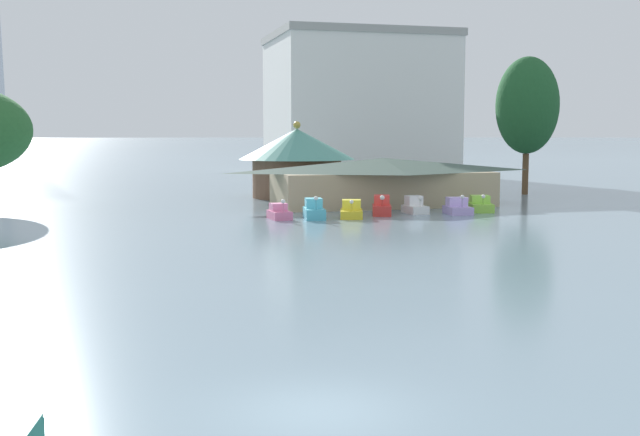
{
  "coord_description": "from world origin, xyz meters",
  "views": [
    {
      "loc": [
        -4.13,
        -15.79,
        6.07
      ],
      "look_at": [
        4.95,
        18.61,
        2.15
      ],
      "focal_mm": 43.42,
      "sensor_mm": 36.0,
      "label": 1
    }
  ],
  "objects_px": {
    "pedal_boat_cyan": "(314,211)",
    "pedal_boat_lavender": "(458,207)",
    "shoreline_tree_right": "(527,106)",
    "boathouse": "(383,181)",
    "pedal_boat_lime": "(480,205)",
    "background_building_block": "(358,105)",
    "pedal_boat_pink": "(279,213)",
    "pedal_boat_red": "(382,207)",
    "green_roof_pavilion": "(297,159)",
    "pedal_boat_yellow": "(351,211)",
    "pedal_boat_white": "(415,206)"
  },
  "relations": [
    {
      "from": "pedal_boat_cyan",
      "to": "pedal_boat_lavender",
      "type": "distance_m",
      "value": 11.25
    },
    {
      "from": "pedal_boat_lavender",
      "to": "shoreline_tree_right",
      "type": "distance_m",
      "value": 22.6
    },
    {
      "from": "boathouse",
      "to": "pedal_boat_lime",
      "type": "bearing_deg",
      "value": -49.83
    },
    {
      "from": "pedal_boat_lavender",
      "to": "background_building_block",
      "type": "xyz_separation_m",
      "value": [
        8.88,
        52.95,
        9.53
      ]
    },
    {
      "from": "pedal_boat_lavender",
      "to": "background_building_block",
      "type": "bearing_deg",
      "value": 176.01
    },
    {
      "from": "pedal_boat_cyan",
      "to": "pedal_boat_lime",
      "type": "distance_m",
      "value": 13.8
    },
    {
      "from": "pedal_boat_lime",
      "to": "pedal_boat_lavender",
      "type": "bearing_deg",
      "value": -48.49
    },
    {
      "from": "pedal_boat_pink",
      "to": "pedal_boat_red",
      "type": "relative_size",
      "value": 0.85
    },
    {
      "from": "pedal_boat_lime",
      "to": "green_roof_pavilion",
      "type": "distance_m",
      "value": 20.02
    },
    {
      "from": "pedal_boat_cyan",
      "to": "pedal_boat_yellow",
      "type": "xyz_separation_m",
      "value": [
        2.74,
        -0.14,
        -0.07
      ]
    },
    {
      "from": "pedal_boat_lavender",
      "to": "pedal_boat_pink",
      "type": "bearing_deg",
      "value": -84.77
    },
    {
      "from": "pedal_boat_white",
      "to": "background_building_block",
      "type": "relative_size",
      "value": 0.09
    },
    {
      "from": "pedal_boat_cyan",
      "to": "pedal_boat_white",
      "type": "bearing_deg",
      "value": 109.1
    },
    {
      "from": "pedal_boat_yellow",
      "to": "pedal_boat_lime",
      "type": "bearing_deg",
      "value": 115.35
    },
    {
      "from": "pedal_boat_pink",
      "to": "pedal_boat_lavender",
      "type": "relative_size",
      "value": 0.97
    },
    {
      "from": "pedal_boat_red",
      "to": "pedal_boat_white",
      "type": "distance_m",
      "value": 2.86
    },
    {
      "from": "pedal_boat_yellow",
      "to": "green_roof_pavilion",
      "type": "relative_size",
      "value": 0.27
    },
    {
      "from": "pedal_boat_yellow",
      "to": "pedal_boat_lime",
      "type": "distance_m",
      "value": 11.11
    },
    {
      "from": "pedal_boat_white",
      "to": "boathouse",
      "type": "xyz_separation_m",
      "value": [
        -0.26,
        6.65,
        1.56
      ]
    },
    {
      "from": "boathouse",
      "to": "pedal_boat_lavender",
      "type": "bearing_deg",
      "value": -67.92
    },
    {
      "from": "pedal_boat_yellow",
      "to": "pedal_boat_white",
      "type": "bearing_deg",
      "value": 124.15
    },
    {
      "from": "pedal_boat_cyan",
      "to": "background_building_block",
      "type": "height_order",
      "value": "background_building_block"
    },
    {
      "from": "pedal_boat_lime",
      "to": "shoreline_tree_right",
      "type": "bearing_deg",
      "value": 156.07
    },
    {
      "from": "pedal_boat_pink",
      "to": "background_building_block",
      "type": "height_order",
      "value": "background_building_block"
    },
    {
      "from": "pedal_boat_pink",
      "to": "shoreline_tree_right",
      "type": "relative_size",
      "value": 0.18
    },
    {
      "from": "pedal_boat_red",
      "to": "pedal_boat_lavender",
      "type": "distance_m",
      "value": 5.82
    },
    {
      "from": "pedal_boat_pink",
      "to": "pedal_boat_white",
      "type": "bearing_deg",
      "value": 92.34
    },
    {
      "from": "pedal_boat_pink",
      "to": "pedal_boat_lime",
      "type": "bearing_deg",
      "value": 89.99
    },
    {
      "from": "shoreline_tree_right",
      "to": "pedal_boat_pink",
      "type": "bearing_deg",
      "value": -151.36
    },
    {
      "from": "pedal_boat_white",
      "to": "pedal_boat_lime",
      "type": "distance_m",
      "value": 5.42
    },
    {
      "from": "pedal_boat_lime",
      "to": "pedal_boat_cyan",
      "type": "bearing_deg",
      "value": -67.58
    },
    {
      "from": "pedal_boat_red",
      "to": "background_building_block",
      "type": "bearing_deg",
      "value": -177.97
    },
    {
      "from": "pedal_boat_yellow",
      "to": "pedal_boat_lime",
      "type": "xyz_separation_m",
      "value": [
        10.98,
        1.68,
        -0.01
      ]
    },
    {
      "from": "pedal_boat_lime",
      "to": "background_building_block",
      "type": "bearing_deg",
      "value": -171.06
    },
    {
      "from": "pedal_boat_pink",
      "to": "shoreline_tree_right",
      "type": "distance_m",
      "value": 33.01
    },
    {
      "from": "pedal_boat_yellow",
      "to": "green_roof_pavilion",
      "type": "height_order",
      "value": "green_roof_pavilion"
    },
    {
      "from": "pedal_boat_lime",
      "to": "boathouse",
      "type": "distance_m",
      "value": 8.94
    },
    {
      "from": "shoreline_tree_right",
      "to": "pedal_boat_cyan",
      "type": "bearing_deg",
      "value": -148.4
    },
    {
      "from": "pedal_boat_red",
      "to": "boathouse",
      "type": "relative_size",
      "value": 0.15
    },
    {
      "from": "pedal_boat_red",
      "to": "shoreline_tree_right",
      "type": "xyz_separation_m",
      "value": [
        20.13,
        14.62,
        8.15
      ]
    },
    {
      "from": "green_roof_pavilion",
      "to": "boathouse",
      "type": "bearing_deg",
      "value": -62.91
    },
    {
      "from": "pedal_boat_lime",
      "to": "boathouse",
      "type": "bearing_deg",
      "value": -123.83
    },
    {
      "from": "pedal_boat_white",
      "to": "green_roof_pavilion",
      "type": "bearing_deg",
      "value": -165.76
    },
    {
      "from": "pedal_boat_white",
      "to": "background_building_block",
      "type": "distance_m",
      "value": 53.87
    },
    {
      "from": "pedal_boat_yellow",
      "to": "pedal_boat_white",
      "type": "xyz_separation_m",
      "value": [
        5.56,
        1.75,
        0.02
      ]
    },
    {
      "from": "pedal_boat_cyan",
      "to": "boathouse",
      "type": "height_order",
      "value": "boathouse"
    },
    {
      "from": "pedal_boat_white",
      "to": "shoreline_tree_right",
      "type": "height_order",
      "value": "shoreline_tree_right"
    },
    {
      "from": "pedal_boat_lavender",
      "to": "boathouse",
      "type": "distance_m",
      "value": 8.67
    },
    {
      "from": "pedal_boat_lavender",
      "to": "green_roof_pavilion",
      "type": "xyz_separation_m",
      "value": [
        -8.26,
        17.79,
        3.16
      ]
    },
    {
      "from": "pedal_boat_white",
      "to": "pedal_boat_lavender",
      "type": "height_order",
      "value": "pedal_boat_lavender"
    }
  ]
}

